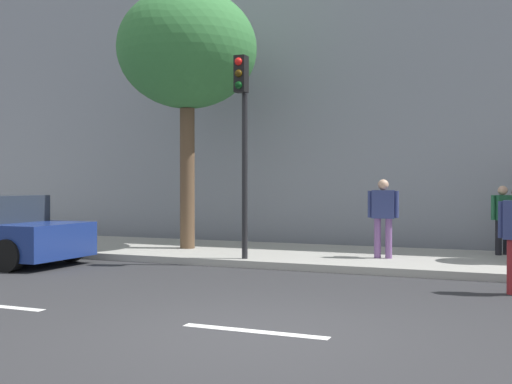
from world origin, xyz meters
name	(u,v)px	position (x,y,z in m)	size (l,w,h in m)	color
ground_plane	(254,332)	(0.00, 0.00, 0.00)	(80.00, 80.00, 0.00)	#2B2B2D
sidewalk_curb	(380,259)	(0.00, 7.00, 0.07)	(36.00, 4.00, 0.15)	#9E9B93
lane_markings	(254,331)	(0.00, 0.00, 0.00)	(25.80, 0.16, 0.01)	silver
building_backdrop	(416,59)	(0.00, 12.00, 5.30)	(36.00, 5.00, 10.60)	gray
traffic_light	(243,123)	(-2.48, 5.24, 2.97)	(0.24, 0.45, 4.18)	black
street_tree	(187,51)	(-4.62, 6.77, 4.92)	(3.36, 3.36, 6.24)	brown
pedestrian_in_red_top	(503,215)	(2.45, 8.18, 1.03)	(0.48, 0.47, 1.52)	black
pedestrian_tallest	(383,211)	(0.16, 6.57, 1.14)	(0.64, 0.42, 1.65)	#724C84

